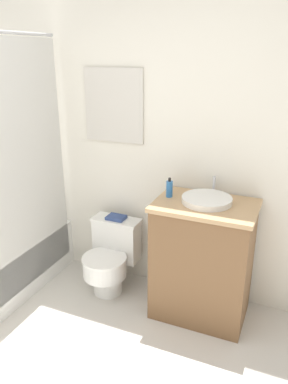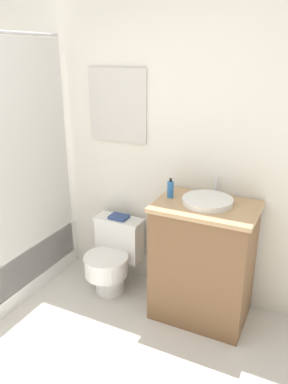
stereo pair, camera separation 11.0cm
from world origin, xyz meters
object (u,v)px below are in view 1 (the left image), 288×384
object	(u,v)px
toilet	(111,257)
sink	(207,200)
book_on_tank	(117,218)
soap_bottle	(169,189)

from	to	relation	value
toilet	sink	bearing A→B (deg)	0.79
toilet	book_on_tank	distance (m)	0.32
toilet	sink	xyz separation A→B (m)	(0.75, 0.01, 0.61)
soap_bottle	book_on_tank	size ratio (longest dim) A/B	0.95
sink	soap_bottle	world-z (taller)	soap_bottle
soap_bottle	book_on_tank	world-z (taller)	soap_bottle
sink	soap_bottle	bearing A→B (deg)	179.79
sink	toilet	bearing A→B (deg)	-179.21
sink	soap_bottle	distance (m)	0.28
sink	book_on_tank	world-z (taller)	sink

